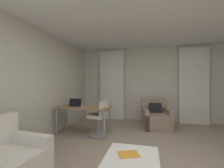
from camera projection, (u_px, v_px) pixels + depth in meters
name	position (u px, v px, depth m)	size (l,w,h in m)	color
ground_plane	(152.00, 166.00, 2.44)	(12.00, 12.00, 0.00)	gray
wall_window	(150.00, 84.00, 5.37)	(5.12, 0.06, 2.60)	beige
wall_left	(22.00, 85.00, 3.03)	(0.06, 6.12, 2.60)	beige
ceiling	(152.00, 3.00, 2.41)	(5.12, 6.12, 0.06)	white
curtain_left_panel	(112.00, 85.00, 5.57)	(0.90, 0.06, 2.50)	silver
curtain_right_panel	(194.00, 86.00, 4.92)	(0.90, 0.06, 2.50)	silver
armchair	(156.00, 118.00, 4.54)	(0.92, 0.96, 0.82)	#997A66
desk	(84.00, 109.00, 3.94)	(1.37, 0.60, 0.73)	olive
desk_chair	(99.00, 120.00, 3.83)	(0.48, 0.48, 0.88)	gray
laptop	(77.00, 105.00, 3.87)	(0.33, 0.25, 0.22)	#ADADB2
magazine_open	(128.00, 154.00, 2.04)	(0.33, 0.29, 0.01)	orange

